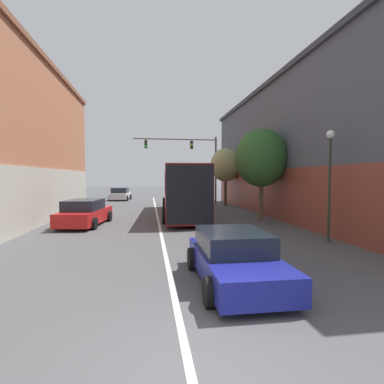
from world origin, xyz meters
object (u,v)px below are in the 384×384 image
parked_car_left_mid (120,194)px  street_lamp (330,175)px  hatchback_foreground (235,258)px  street_tree_far (226,165)px  bus (182,188)px  traffic_signal_gantry (192,155)px  parked_car_left_near (85,213)px  street_tree_near (261,158)px

parked_car_left_mid → street_lamp: street_lamp is taller
hatchback_foreground → parked_car_left_mid: bearing=10.9°
parked_car_left_mid → street_tree_far: bearing=-124.6°
hatchback_foreground → parked_car_left_mid: parked_car_left_mid is taller
hatchback_foreground → bus: bearing=-0.8°
bus → traffic_signal_gantry: size_ratio=1.52×
parked_car_left_mid → traffic_signal_gantry: size_ratio=0.48×
hatchback_foreground → parked_car_left_near: parked_car_left_near is taller
bus → hatchback_foreground: bus is taller
street_lamp → street_tree_near: street_tree_near is taller
traffic_signal_gantry → street_tree_near: 11.97m
hatchback_foreground → street_lamp: 6.84m
bus → street_tree_near: bearing=-123.4°
bus → traffic_signal_gantry: 9.04m
hatchback_foreground → street_tree_far: 20.59m
street_tree_far → hatchback_foreground: bearing=-103.9°
parked_car_left_mid → street_lamp: bearing=-151.3°
hatchback_foreground → street_tree_far: bearing=-13.9°
parked_car_left_mid → street_tree_near: size_ratio=0.70×
traffic_signal_gantry → street_tree_near: bearing=-77.3°
hatchback_foreground → street_lamp: bearing=-52.3°
bus → hatchback_foreground: 13.65m
parked_car_left_near → street_lamp: bearing=-111.3°
street_tree_near → street_tree_far: street_tree_near is taller
traffic_signal_gantry → hatchback_foreground: bearing=-95.4°
street_tree_near → street_tree_far: 9.45m
street_tree_near → bus: bearing=143.8°
parked_car_left_near → street_tree_far: street_tree_far is taller
hatchback_foreground → street_tree_near: 11.76m
bus → street_tree_near: (4.50, -3.29, 1.95)m
parked_car_left_near → street_tree_near: size_ratio=0.86×
traffic_signal_gantry → street_tree_far: size_ratio=1.53×
parked_car_left_near → street_tree_far: bearing=-39.6°
parked_car_left_mid → street_tree_far: size_ratio=0.74×
street_lamp → street_tree_far: bearing=90.9°
parked_car_left_near → street_lamp: 12.54m
bus → street_tree_far: size_ratio=2.31×
parked_car_left_mid → street_tree_near: 20.95m
bus → parked_car_left_mid: 15.85m
bus → street_tree_near: 5.91m
street_tree_far → parked_car_left_near: bearing=-137.2°
bus → street_tree_near: size_ratio=2.20×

